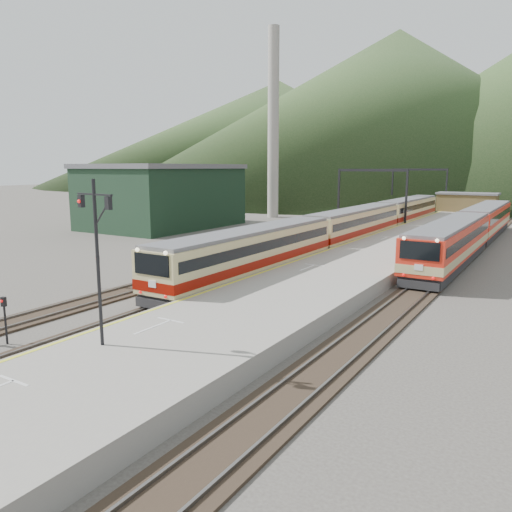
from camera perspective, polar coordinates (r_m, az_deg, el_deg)
The scene contains 17 objects.
track_main at distance 54.19m, azimuth 10.58°, elevation 1.34°, with size 2.60×200.00×0.23m.
track_far at distance 56.16m, azimuth 5.83°, elevation 1.76°, with size 2.60×200.00×0.23m.
track_second at distance 51.26m, azimuth 22.65°, elevation 0.23°, with size 2.60×200.00×0.23m.
platform at distance 50.50m, azimuth 15.70°, elevation 0.99°, with size 8.00×100.00×1.00m, color gray.
gantry_near at distance 68.71m, azimuth 13.08°, elevation 7.69°, with size 9.55×0.25×8.00m.
gantry_far at distance 92.72m, azimuth 18.11°, elevation 8.01°, with size 9.55×0.25×8.00m.
warehouse at distance 70.35m, azimuth -10.57°, elevation 6.79°, with size 14.50×20.50×8.60m.
smokestack at distance 83.26m, azimuth 1.99°, elevation 14.80°, with size 1.80×1.80×30.00m, color #9E998E.
station_shed at distance 89.24m, azimuth 22.99°, elevation 5.70°, with size 9.40×4.40×3.10m.
hill_a at distance 209.74m, azimuth 15.73°, elevation 15.70°, with size 180.00×180.00×60.00m, color #24411C.
hill_d at distance 286.82m, azimuth 2.67°, elevation 13.94°, with size 200.00×200.00×55.00m, color #24411C.
main_train at distance 55.57m, azimuth 11.32°, elevation 3.66°, with size 3.10×63.44×3.78m.
second_train at distance 54.74m, azimuth 23.44°, elevation 2.94°, with size 3.11×42.37×3.80m.
signal_mast at distance 20.66m, azimuth -17.73°, elevation 1.15°, with size 2.19×0.42×6.72m.
short_signal_a at distance 25.98m, azimuth -26.78°, elevation -5.93°, with size 0.25×0.21×2.27m.
short_signal_b at distance 44.84m, azimuth 2.89°, elevation 1.50°, with size 0.23×0.17×2.27m.
short_signal_c at distance 35.51m, azimuth -17.59°, elevation -1.24°, with size 0.23×0.18×2.27m.
Camera 1 is at (19.21, -10.02, 8.15)m, focal length 35.00 mm.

